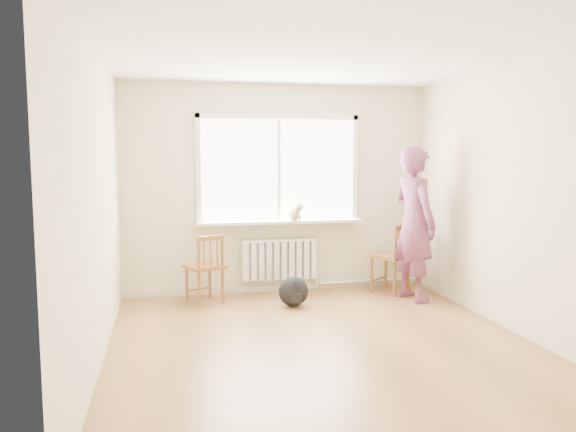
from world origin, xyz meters
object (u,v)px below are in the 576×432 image
chair_right (394,258)px  backpack (293,291)px  person (414,224)px  chair_left (206,269)px  cat (295,213)px

chair_right → backpack: chair_right is taller
person → backpack: (-1.53, -0.00, -0.77)m
person → backpack: person is taller
chair_right → person: person is taller
person → chair_right: bearing=4.9°
chair_left → chair_right: 2.42m
chair_left → cat: 1.35m
chair_right → backpack: bearing=-21.7°
chair_right → backpack: 1.49m
chair_right → chair_left: bearing=-35.5°
chair_left → cat: bearing=168.9°
chair_left → backpack: size_ratio=2.36×
cat → backpack: bearing=-122.4°
chair_right → cat: size_ratio=2.43×
person → backpack: size_ratio=5.31×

